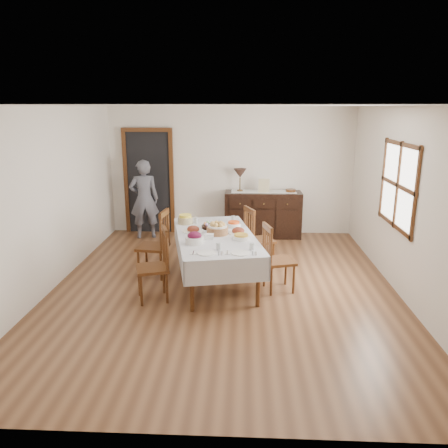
{
  "coord_description": "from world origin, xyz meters",
  "views": [
    {
      "loc": [
        0.29,
        -5.96,
        2.58
      ],
      "look_at": [
        0.0,
        0.1,
        0.95
      ],
      "focal_mm": 35.0,
      "sensor_mm": 36.0,
      "label": 1
    }
  ],
  "objects_px": {
    "chair_left_far": "(156,243)",
    "chair_right_near": "(276,257)",
    "chair_left_near": "(156,264)",
    "table_lamp": "(240,174)",
    "sideboard": "(263,214)",
    "dining_table": "(215,241)",
    "person": "(144,197)",
    "chair_right_far": "(257,237)"
  },
  "relations": [
    {
      "from": "dining_table",
      "to": "chair_left_far",
      "type": "relative_size",
      "value": 2.22
    },
    {
      "from": "chair_right_far",
      "to": "table_lamp",
      "type": "bearing_deg",
      "value": -13.48
    },
    {
      "from": "chair_left_near",
      "to": "sideboard",
      "type": "height_order",
      "value": "chair_left_near"
    },
    {
      "from": "chair_right_near",
      "to": "person",
      "type": "distance_m",
      "value": 3.57
    },
    {
      "from": "person",
      "to": "sideboard",
      "type": "bearing_deg",
      "value": 170.38
    },
    {
      "from": "dining_table",
      "to": "table_lamp",
      "type": "height_order",
      "value": "table_lamp"
    },
    {
      "from": "dining_table",
      "to": "chair_left_near",
      "type": "relative_size",
      "value": 2.32
    },
    {
      "from": "table_lamp",
      "to": "person",
      "type": "bearing_deg",
      "value": -172.83
    },
    {
      "from": "chair_right_near",
      "to": "table_lamp",
      "type": "distance_m",
      "value": 2.96
    },
    {
      "from": "chair_right_far",
      "to": "person",
      "type": "distance_m",
      "value": 2.76
    },
    {
      "from": "person",
      "to": "chair_right_near",
      "type": "bearing_deg",
      "value": 119.52
    },
    {
      "from": "chair_right_far",
      "to": "table_lamp",
      "type": "xyz_separation_m",
      "value": [
        -0.31,
        1.85,
        0.76
      ]
    },
    {
      "from": "chair_left_far",
      "to": "chair_right_near",
      "type": "distance_m",
      "value": 1.88
    },
    {
      "from": "chair_left_far",
      "to": "sideboard",
      "type": "distance_m",
      "value": 2.87
    },
    {
      "from": "dining_table",
      "to": "chair_left_far",
      "type": "bearing_deg",
      "value": 155.54
    },
    {
      "from": "chair_right_far",
      "to": "chair_right_near",
      "type": "bearing_deg",
      "value": 171.8
    },
    {
      "from": "chair_left_near",
      "to": "person",
      "type": "height_order",
      "value": "person"
    },
    {
      "from": "chair_left_far",
      "to": "chair_right_far",
      "type": "height_order",
      "value": "chair_left_far"
    },
    {
      "from": "dining_table",
      "to": "chair_left_near",
      "type": "distance_m",
      "value": 1.01
    },
    {
      "from": "chair_left_far",
      "to": "chair_left_near",
      "type": "bearing_deg",
      "value": 17.75
    },
    {
      "from": "dining_table",
      "to": "chair_right_far",
      "type": "height_order",
      "value": "chair_right_far"
    },
    {
      "from": "chair_left_near",
      "to": "person",
      "type": "bearing_deg",
      "value": 177.97
    },
    {
      "from": "person",
      "to": "chair_right_far",
      "type": "bearing_deg",
      "value": 129.61
    },
    {
      "from": "dining_table",
      "to": "person",
      "type": "bearing_deg",
      "value": 112.83
    },
    {
      "from": "dining_table",
      "to": "chair_left_far",
      "type": "height_order",
      "value": "chair_left_far"
    },
    {
      "from": "chair_right_near",
      "to": "table_lamp",
      "type": "relative_size",
      "value": 2.15
    },
    {
      "from": "dining_table",
      "to": "chair_right_near",
      "type": "bearing_deg",
      "value": -28.26
    },
    {
      "from": "chair_right_near",
      "to": "sideboard",
      "type": "relative_size",
      "value": 0.64
    },
    {
      "from": "chair_left_far",
      "to": "chair_right_near",
      "type": "xyz_separation_m",
      "value": [
        1.82,
        -0.47,
        -0.04
      ]
    },
    {
      "from": "chair_left_far",
      "to": "chair_right_near",
      "type": "bearing_deg",
      "value": 82.19
    },
    {
      "from": "chair_right_far",
      "to": "table_lamp",
      "type": "relative_size",
      "value": 2.22
    },
    {
      "from": "table_lamp",
      "to": "chair_right_near",
      "type": "bearing_deg",
      "value": -78.8
    },
    {
      "from": "chair_left_near",
      "to": "table_lamp",
      "type": "distance_m",
      "value": 3.45
    },
    {
      "from": "sideboard",
      "to": "table_lamp",
      "type": "distance_m",
      "value": 0.94
    },
    {
      "from": "dining_table",
      "to": "person",
      "type": "distance_m",
      "value": 2.8
    },
    {
      "from": "chair_left_near",
      "to": "chair_left_far",
      "type": "height_order",
      "value": "chair_left_far"
    },
    {
      "from": "chair_left_near",
      "to": "chair_right_near",
      "type": "height_order",
      "value": "chair_left_near"
    },
    {
      "from": "chair_left_near",
      "to": "chair_left_far",
      "type": "xyz_separation_m",
      "value": [
        -0.17,
        0.85,
        0.02
      ]
    },
    {
      "from": "chair_left_near",
      "to": "chair_right_far",
      "type": "height_order",
      "value": "chair_left_near"
    },
    {
      "from": "chair_left_far",
      "to": "table_lamp",
      "type": "height_order",
      "value": "table_lamp"
    },
    {
      "from": "dining_table",
      "to": "chair_right_far",
      "type": "relative_size",
      "value": 2.32
    },
    {
      "from": "chair_left_near",
      "to": "chair_left_far",
      "type": "distance_m",
      "value": 0.87
    }
  ]
}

